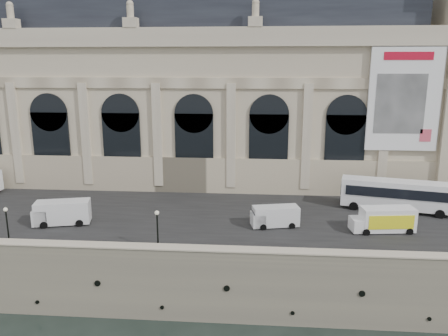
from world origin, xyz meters
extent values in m
plane|color=black|center=(0.00, 0.00, 0.00)|extent=(260.00, 260.00, 0.00)
cube|color=gray|center=(0.00, 35.00, 3.00)|extent=(160.00, 70.00, 6.00)
cube|color=#2D2D2D|center=(0.00, 14.00, 6.03)|extent=(160.00, 24.00, 0.06)
cube|color=gray|center=(0.00, 0.60, 6.55)|extent=(160.00, 1.20, 1.10)
cube|color=beige|center=(0.00, 0.60, 7.15)|extent=(160.00, 1.40, 0.12)
cube|color=beige|center=(-6.00, 31.00, 17.00)|extent=(68.00, 18.00, 22.00)
cube|color=beige|center=(-6.00, 21.85, 8.50)|extent=(68.60, 0.40, 5.00)
cube|color=beige|center=(-6.00, 21.70, 26.80)|extent=(69.00, 0.80, 2.40)
cube|color=beige|center=(-6.00, 21.85, 21.00)|extent=(68.00, 0.30, 1.40)
cube|color=#272B34|center=(-6.00, 31.00, 31.00)|extent=(64.00, 15.00, 6.00)
cube|color=beige|center=(-29.00, 21.75, 14.00)|extent=(1.20, 0.50, 14.00)
cube|color=black|center=(-24.00, 21.82, 12.50)|extent=(5.20, 0.25, 9.00)
cylinder|color=black|center=(-24.00, 21.82, 17.00)|extent=(5.20, 0.25, 5.20)
cube|color=beige|center=(-19.00, 21.75, 14.00)|extent=(1.20, 0.50, 14.00)
cube|color=black|center=(-14.00, 21.82, 12.50)|extent=(5.20, 0.25, 9.00)
cylinder|color=black|center=(-14.00, 21.82, 17.00)|extent=(5.20, 0.25, 5.20)
cube|color=beige|center=(-9.00, 21.75, 14.00)|extent=(1.20, 0.50, 14.00)
cube|color=black|center=(-4.00, 21.82, 12.50)|extent=(5.20, 0.25, 9.00)
cylinder|color=black|center=(-4.00, 21.82, 17.00)|extent=(5.20, 0.25, 5.20)
cube|color=beige|center=(1.00, 21.75, 14.00)|extent=(1.20, 0.50, 14.00)
cube|color=black|center=(6.00, 21.82, 12.50)|extent=(5.20, 0.25, 9.00)
cylinder|color=black|center=(6.00, 21.82, 17.00)|extent=(5.20, 0.25, 5.20)
cube|color=beige|center=(11.00, 21.75, 14.00)|extent=(1.20, 0.50, 14.00)
cube|color=black|center=(16.00, 21.82, 12.50)|extent=(5.20, 0.25, 9.00)
cylinder|color=black|center=(16.00, 21.82, 17.00)|extent=(5.20, 0.25, 5.20)
cube|color=beige|center=(21.00, 21.75, 14.00)|extent=(1.20, 0.50, 14.00)
cube|color=white|center=(23.00, 21.55, 19.00)|extent=(9.00, 0.35, 13.00)
cube|color=#B50C22|center=(23.00, 21.35, 24.40)|extent=(6.00, 0.06, 1.00)
cube|color=gray|center=(22.50, 21.35, 18.50)|extent=(6.20, 0.06, 7.50)
cube|color=#D24A5E|center=(26.00, 21.35, 14.50)|extent=(1.40, 0.06, 1.60)
cube|color=white|center=(21.33, 16.09, 8.13)|extent=(13.03, 5.55, 3.30)
cube|color=black|center=(15.11, 17.57, 8.45)|extent=(0.65, 2.40, 1.28)
cube|color=black|center=(21.01, 14.75, 8.55)|extent=(11.40, 2.80, 1.17)
cube|color=black|center=(21.65, 17.42, 8.55)|extent=(11.40, 2.80, 1.17)
cylinder|color=black|center=(16.37, 15.90, 6.53)|extent=(1.11, 0.56, 1.06)
cylinder|color=black|center=(16.99, 18.49, 6.53)|extent=(1.11, 0.56, 1.06)
cylinder|color=black|center=(25.68, 13.68, 6.53)|extent=(1.11, 0.56, 1.06)
cylinder|color=black|center=(26.30, 16.27, 6.53)|extent=(1.11, 0.56, 1.06)
cube|color=silver|center=(-16.83, 8.50, 7.44)|extent=(6.14, 3.56, 2.46)
cube|color=silver|center=(-19.07, 7.95, 7.07)|extent=(2.11, 2.57, 1.71)
cube|color=black|center=(-19.65, 7.80, 7.66)|extent=(0.52, 1.88, 0.86)
cylinder|color=black|center=(-18.35, 6.97, 6.41)|extent=(0.85, 0.45, 0.81)
cylinder|color=black|center=(-18.89, 9.15, 6.41)|extent=(0.85, 0.45, 0.81)
cylinder|color=black|center=(-14.76, 7.85, 6.41)|extent=(0.85, 0.45, 0.81)
cylinder|color=black|center=(-15.30, 10.03, 6.41)|extent=(0.85, 0.45, 0.81)
cube|color=silver|center=(6.67, 9.63, 7.24)|extent=(5.24, 2.93, 2.11)
cube|color=silver|center=(4.73, 9.20, 6.92)|extent=(1.76, 2.18, 1.47)
cube|color=black|center=(4.23, 9.09, 7.42)|extent=(0.41, 1.62, 0.73)
cylinder|color=black|center=(5.33, 8.35, 6.35)|extent=(0.73, 0.37, 0.70)
cylinder|color=black|center=(4.92, 10.23, 6.35)|extent=(0.73, 0.37, 0.70)
cylinder|color=black|center=(8.42, 9.02, 6.35)|extent=(0.73, 0.37, 0.70)
cylinder|color=black|center=(8.01, 10.90, 6.35)|extent=(0.73, 0.37, 0.70)
cube|color=white|center=(18.40, 9.05, 7.43)|extent=(5.74, 2.79, 2.48)
cube|color=yellow|center=(18.53, 7.98, 7.43)|extent=(4.75, 0.66, 1.47)
cube|color=#B50C22|center=(18.53, 7.98, 7.43)|extent=(2.74, 0.38, 0.55)
cube|color=white|center=(15.30, 8.66, 6.87)|extent=(1.71, 2.19, 1.38)
cylinder|color=black|center=(15.98, 7.68, 6.37)|extent=(0.76, 0.35, 0.74)
cylinder|color=black|center=(15.71, 9.78, 6.37)|extent=(0.76, 0.35, 0.74)
cylinder|color=black|center=(20.54, 8.26, 6.37)|extent=(0.76, 0.35, 0.74)
cylinder|color=black|center=(20.27, 10.36, 6.37)|extent=(0.76, 0.35, 0.74)
cylinder|color=black|center=(-19.66, 2.50, 6.18)|extent=(0.39, 0.39, 0.36)
cylinder|color=black|center=(-19.66, 2.50, 7.79)|extent=(0.14, 0.14, 3.59)
sphere|color=beige|center=(-19.66, 2.50, 9.68)|extent=(0.39, 0.39, 0.39)
cylinder|color=black|center=(-4.69, 2.13, 6.19)|extent=(0.42, 0.42, 0.38)
cylinder|color=black|center=(-4.69, 2.13, 7.89)|extent=(0.15, 0.15, 3.78)
sphere|color=beige|center=(-4.69, 2.13, 9.88)|extent=(0.42, 0.42, 0.42)
camera|label=1|loc=(4.57, -35.84, 23.26)|focal=35.00mm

